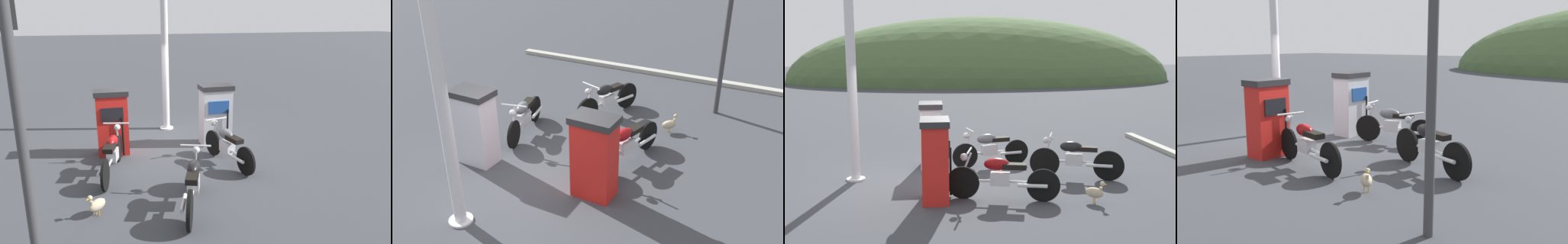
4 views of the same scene
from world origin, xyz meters
TOP-DOWN VIEW (x-y plane):
  - ground_plane at (0.00, 0.00)m, footprint 120.00×120.00m
  - fuel_pump_near at (0.19, -1.30)m, footprint 0.60×0.81m
  - fuel_pump_far at (0.19, 1.30)m, footprint 0.61×0.84m
  - motorcycle_near_pump at (1.41, -1.41)m, footprint 2.09×0.79m
  - motorcycle_far_pump at (1.59, 1.10)m, footprint 1.90×0.62m
  - motorcycle_extra at (3.27, -0.17)m, footprint 1.92×0.88m
  - wandering_duck at (3.11, -1.80)m, footprint 0.37×0.37m
  - roadside_traffic_light at (4.56, -2.56)m, footprint 0.40×0.30m
  - canopy_support_pole at (-1.48, 0.35)m, footprint 0.40×0.40m
  - road_edge_kerb at (6.58, 0.00)m, footprint 0.26×8.70m

SIDE VIEW (x-z plane):
  - ground_plane at x=0.00m, z-range 0.00..0.00m
  - road_edge_kerb at x=6.58m, z-range 0.00..0.12m
  - wandering_duck at x=3.11m, z-range -0.01..0.42m
  - motorcycle_far_pump at x=1.59m, z-range 0.00..0.95m
  - motorcycle_extra at x=3.27m, z-range -0.01..0.96m
  - motorcycle_near_pump at x=1.41m, z-range 0.00..0.95m
  - fuel_pump_far at x=0.19m, z-range 0.01..1.57m
  - fuel_pump_near at x=0.19m, z-range 0.01..1.57m
  - canopy_support_pole at x=-1.48m, z-range -0.08..4.41m
  - roadside_traffic_light at x=4.56m, z-range 0.69..4.50m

